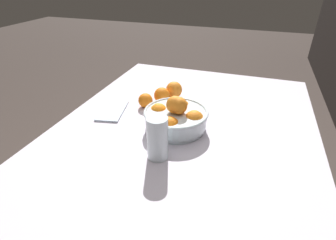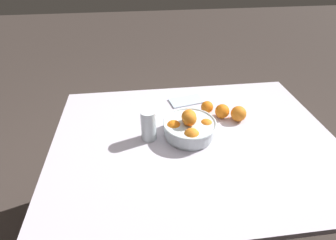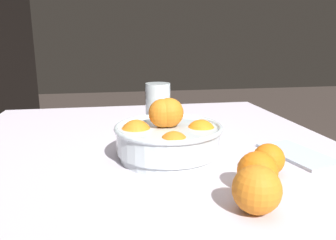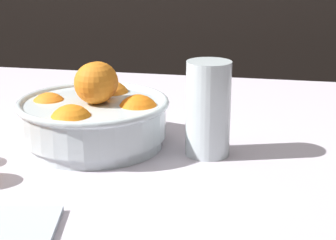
{
  "view_description": "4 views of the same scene",
  "coord_description": "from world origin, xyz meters",
  "px_view_note": "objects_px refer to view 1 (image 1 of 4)",
  "views": [
    {
      "loc": [
        0.91,
        0.23,
        1.35
      ],
      "look_at": [
        0.1,
        -0.04,
        0.84
      ],
      "focal_mm": 28.0,
      "sensor_mm": 36.0,
      "label": 1
    },
    {
      "loc": [
        0.26,
        0.97,
        1.59
      ],
      "look_at": [
        0.13,
        -0.06,
        0.85
      ],
      "focal_mm": 28.0,
      "sensor_mm": 36.0,
      "label": 2
    },
    {
      "loc": [
        -0.73,
        0.1,
        1.05
      ],
      "look_at": [
        0.16,
        -0.06,
        0.83
      ],
      "focal_mm": 35.0,
      "sensor_mm": 36.0,
      "label": 3
    },
    {
      "loc": [
        0.33,
        -0.92,
        1.11
      ],
      "look_at": [
        0.16,
        -0.03,
        0.82
      ],
      "focal_mm": 60.0,
      "sensor_mm": 36.0,
      "label": 4
    }
  ],
  "objects_px": {
    "juice_glass": "(157,139)",
    "orange_loose_front": "(162,95)",
    "orange_loose_aside": "(174,90)",
    "fruit_bowl": "(176,117)",
    "orange_loose_near_bowl": "(145,100)"
  },
  "relations": [
    {
      "from": "fruit_bowl",
      "to": "orange_loose_near_bowl",
      "type": "bearing_deg",
      "value": -125.57
    },
    {
      "from": "juice_glass",
      "to": "orange_loose_front",
      "type": "height_order",
      "value": "juice_glass"
    },
    {
      "from": "fruit_bowl",
      "to": "orange_loose_aside",
      "type": "distance_m",
      "value": 0.3
    },
    {
      "from": "orange_loose_front",
      "to": "juice_glass",
      "type": "bearing_deg",
      "value": 17.93
    },
    {
      "from": "fruit_bowl",
      "to": "juice_glass",
      "type": "bearing_deg",
      "value": -1.47
    },
    {
      "from": "orange_loose_front",
      "to": "orange_loose_aside",
      "type": "xyz_separation_m",
      "value": [
        -0.08,
        0.04,
        0.0
      ]
    },
    {
      "from": "juice_glass",
      "to": "orange_loose_front",
      "type": "relative_size",
      "value": 2.04
    },
    {
      "from": "juice_glass",
      "to": "orange_loose_near_bowl",
      "type": "height_order",
      "value": "juice_glass"
    },
    {
      "from": "fruit_bowl",
      "to": "orange_loose_front",
      "type": "xyz_separation_m",
      "value": [
        -0.21,
        -0.14,
        -0.01
      ]
    },
    {
      "from": "orange_loose_near_bowl",
      "to": "orange_loose_front",
      "type": "distance_m",
      "value": 0.09
    },
    {
      "from": "orange_loose_aside",
      "to": "fruit_bowl",
      "type": "bearing_deg",
      "value": 19.07
    },
    {
      "from": "fruit_bowl",
      "to": "juice_glass",
      "type": "distance_m",
      "value": 0.2
    },
    {
      "from": "fruit_bowl",
      "to": "orange_loose_aside",
      "type": "height_order",
      "value": "fruit_bowl"
    },
    {
      "from": "fruit_bowl",
      "to": "orange_loose_front",
      "type": "distance_m",
      "value": 0.25
    },
    {
      "from": "juice_glass",
      "to": "orange_loose_aside",
      "type": "bearing_deg",
      "value": -169.05
    }
  ]
}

